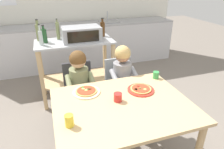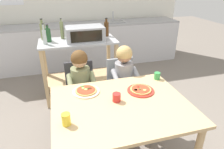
# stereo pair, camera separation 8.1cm
# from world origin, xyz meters

# --- Properties ---
(ground_plane) EXTENTS (12.36, 12.36, 0.00)m
(ground_plane) POSITION_xyz_m (0.00, 1.24, 0.00)
(ground_plane) COLOR slate
(kitchen_counter) EXTENTS (4.26, 0.60, 1.08)m
(kitchen_counter) POSITION_xyz_m (0.00, 2.74, 0.44)
(kitchen_counter) COLOR silver
(kitchen_counter) RESTS_ON ground
(kitchen_island_cart) EXTENTS (1.11, 0.53, 0.92)m
(kitchen_island_cart) POSITION_xyz_m (-0.19, 1.44, 0.61)
(kitchen_island_cart) COLOR #B7BABF
(kitchen_island_cart) RESTS_ON ground
(toaster_oven) EXTENTS (0.54, 0.34, 0.20)m
(toaster_oven) POSITION_xyz_m (-0.09, 1.41, 1.02)
(toaster_oven) COLOR #999BA0
(toaster_oven) RESTS_ON kitchen_island_cart
(bottle_slim_sauce) EXTENTS (0.07, 0.07, 0.28)m
(bottle_slim_sauce) POSITION_xyz_m (0.27, 1.56, 1.03)
(bottle_slim_sauce) COLOR #4C2D14
(bottle_slim_sauce) RESTS_ON kitchen_island_cart
(bottle_brown_beer) EXTENTS (0.05, 0.05, 0.28)m
(bottle_brown_beer) POSITION_xyz_m (-0.64, 1.37, 1.02)
(bottle_brown_beer) COLOR #ADB7B2
(bottle_brown_beer) RESTS_ON kitchen_island_cart
(bottle_clear_vinegar) EXTENTS (0.07, 0.07, 0.24)m
(bottle_clear_vinegar) POSITION_xyz_m (-0.59, 1.48, 1.02)
(bottle_clear_vinegar) COLOR #1E4723
(bottle_clear_vinegar) RESTS_ON kitchen_island_cart
(bottle_squat_spirits) EXTENTS (0.05, 0.05, 0.30)m
(bottle_squat_spirits) POSITION_xyz_m (-0.39, 1.59, 1.04)
(bottle_squat_spirits) COLOR olive
(bottle_squat_spirits) RESTS_ON kitchen_island_cart
(bottle_dark_olive_oil) EXTENTS (0.07, 0.07, 0.30)m
(bottle_dark_olive_oil) POSITION_xyz_m (-0.66, 1.61, 1.04)
(bottle_dark_olive_oil) COLOR olive
(bottle_dark_olive_oil) RESTS_ON kitchen_island_cart
(dining_table) EXTENTS (1.21, 0.96, 0.72)m
(dining_table) POSITION_xyz_m (0.00, 0.00, 0.63)
(dining_table) COLOR tan
(dining_table) RESTS_ON ground
(dining_chair_left) EXTENTS (0.36, 0.36, 0.81)m
(dining_chair_left) POSITION_xyz_m (-0.27, 0.76, 0.48)
(dining_chair_left) COLOR #333338
(dining_chair_left) RESTS_ON ground
(dining_chair_right) EXTENTS (0.36, 0.36, 0.81)m
(dining_chair_right) POSITION_xyz_m (0.25, 0.73, 0.48)
(dining_chair_right) COLOR gray
(dining_chair_right) RESTS_ON ground
(child_in_olive_shirt) EXTENTS (0.32, 0.42, 1.00)m
(child_in_olive_shirt) POSITION_xyz_m (-0.27, 0.64, 0.65)
(child_in_olive_shirt) COLOR #424C6B
(child_in_olive_shirt) RESTS_ON ground
(child_in_grey_shirt) EXTENTS (0.32, 0.42, 1.01)m
(child_in_grey_shirt) POSITION_xyz_m (0.25, 0.61, 0.66)
(child_in_grey_shirt) COLOR #424C6B
(child_in_grey_shirt) RESTS_ON ground
(pizza_plate_cream) EXTENTS (0.26, 0.26, 0.03)m
(pizza_plate_cream) POSITION_xyz_m (-0.27, 0.29, 0.74)
(pizza_plate_cream) COLOR beige
(pizza_plate_cream) RESTS_ON dining_table
(pizza_plate_red_rimmed) EXTENTS (0.26, 0.26, 0.03)m
(pizza_plate_red_rimmed) POSITION_xyz_m (0.25, 0.16, 0.74)
(pizza_plate_red_rimmed) COLOR red
(pizza_plate_red_rimmed) RESTS_ON dining_table
(drinking_cup_red) EXTENTS (0.08, 0.08, 0.08)m
(drinking_cup_red) POSITION_xyz_m (-0.03, 0.05, 0.76)
(drinking_cup_red) COLOR red
(drinking_cup_red) RESTS_ON dining_table
(drinking_cup_green) EXTENTS (0.07, 0.07, 0.08)m
(drinking_cup_green) POSITION_xyz_m (0.53, 0.35, 0.76)
(drinking_cup_green) COLOR green
(drinking_cup_green) RESTS_ON dining_table
(drinking_cup_yellow) EXTENTS (0.07, 0.07, 0.10)m
(drinking_cup_yellow) POSITION_xyz_m (-0.49, -0.15, 0.77)
(drinking_cup_yellow) COLOR yellow
(drinking_cup_yellow) RESTS_ON dining_table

